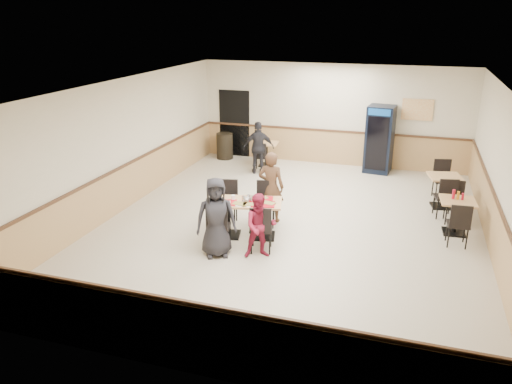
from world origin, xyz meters
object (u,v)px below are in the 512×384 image
(diner_woman_right, at_px, (260,226))
(side_table_far, at_px, (444,186))
(pepsi_cooler, at_px, (379,139))
(main_table, at_px, (246,213))
(back_table, at_px, (266,150))
(lone_diner, at_px, (259,148))
(trash_bin, at_px, (225,146))
(diner_man_opposite, at_px, (271,187))
(side_table_near, at_px, (457,211))
(diner_woman_left, at_px, (216,217))

(diner_woman_right, relative_size, side_table_far, 1.46)
(side_table_far, relative_size, pepsi_cooler, 0.45)
(main_table, bearing_deg, back_table, 88.91)
(main_table, height_order, lone_diner, lone_diner)
(main_table, xyz_separation_m, trash_bin, (-2.52, 5.37, -0.11))
(diner_man_opposite, bearing_deg, pepsi_cooler, -113.93)
(diner_man_opposite, bearing_deg, lone_diner, -68.49)
(main_table, height_order, back_table, main_table)
(side_table_far, xyz_separation_m, trash_bin, (-6.45, 2.39, -0.11))
(back_table, xyz_separation_m, trash_bin, (-1.48, 0.35, -0.06))
(diner_man_opposite, bearing_deg, side_table_far, -151.39)
(main_table, distance_m, side_table_far, 4.93)
(diner_woman_right, relative_size, diner_man_opposite, 0.79)
(side_table_near, distance_m, trash_bin, 7.70)
(pepsi_cooler, bearing_deg, side_table_near, -57.78)
(back_table, bearing_deg, diner_woman_left, -82.50)
(diner_woman_left, bearing_deg, trash_bin, 83.29)
(lone_diner, distance_m, trash_bin, 1.90)
(main_table, distance_m, lone_diner, 4.36)
(diner_woman_right, xyz_separation_m, trash_bin, (-3.07, 6.15, -0.22))
(diner_man_opposite, height_order, trash_bin, diner_man_opposite)
(diner_man_opposite, distance_m, lone_diner, 3.51)
(trash_bin, bearing_deg, diner_man_opposite, -57.76)
(lone_diner, height_order, pepsi_cooler, pepsi_cooler)
(diner_woman_right, height_order, pepsi_cooler, pepsi_cooler)
(diner_woman_left, xyz_separation_m, pepsi_cooler, (2.47, 6.37, 0.19))
(main_table, bearing_deg, diner_woman_left, -117.90)
(diner_woman_left, height_order, back_table, diner_woman_left)
(side_table_near, bearing_deg, diner_woman_left, -150.95)
(lone_diner, relative_size, back_table, 2.07)
(side_table_far, bearing_deg, side_table_near, -82.55)
(diner_woman_left, distance_m, side_table_far, 5.75)
(main_table, height_order, side_table_far, side_table_far)
(side_table_far, relative_size, back_table, 1.19)
(side_table_near, xyz_separation_m, side_table_far, (-0.20, 1.51, 0.02))
(diner_woman_left, xyz_separation_m, side_table_far, (4.18, 3.94, -0.26))
(diner_woman_left, relative_size, pepsi_cooler, 0.80)
(side_table_far, distance_m, pepsi_cooler, 3.01)
(back_table, distance_m, trash_bin, 1.52)
(trash_bin, bearing_deg, lone_diner, -37.84)
(lone_diner, relative_size, side_table_near, 2.02)
(diner_man_opposite, distance_m, side_table_far, 4.19)
(main_table, height_order, diner_man_opposite, diner_man_opposite)
(diner_woman_left, height_order, trash_bin, diner_woman_left)
(main_table, distance_m, pepsi_cooler, 5.86)
(diner_man_opposite, distance_m, pepsi_cooler, 4.86)
(lone_diner, bearing_deg, pepsi_cooler, 179.14)
(side_table_near, relative_size, pepsi_cooler, 0.39)
(diner_woman_left, relative_size, lone_diner, 1.03)
(side_table_near, xyz_separation_m, back_table, (-5.17, 3.55, -0.02))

